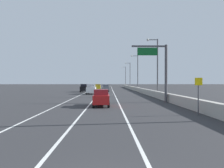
{
  "coord_description": "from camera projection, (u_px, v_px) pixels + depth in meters",
  "views": [
    {
      "loc": [
        0.23,
        -3.62,
        2.67
      ],
      "look_at": [
        1.16,
        50.3,
        2.09
      ],
      "focal_mm": 31.88,
      "sensor_mm": 36.0,
      "label": 1
    }
  ],
  "objects": [
    {
      "name": "car_yellow_4",
      "position": [
        98.0,
        87.0,
        65.21
      ],
      "size": [
        1.95,
        4.12,
        1.95
      ],
      "color": "gold",
      "rests_on": "ground_plane"
    },
    {
      "name": "lamp_post_right_second",
      "position": [
        156.0,
        63.0,
        35.98
      ],
      "size": [
        2.14,
        0.44,
        10.51
      ],
      "color": "#4C4C51",
      "rests_on": "ground_plane"
    },
    {
      "name": "speed_advisory_sign",
      "position": [
        198.0,
        93.0,
        15.89
      ],
      "size": [
        0.6,
        0.11,
        3.0
      ],
      "color": "#4C4C51",
      "rests_on": "ground_plane"
    },
    {
      "name": "car_red_1",
      "position": [
        101.0,
        98.0,
        21.84
      ],
      "size": [
        1.83,
        4.08,
        1.86
      ],
      "color": "red",
      "rests_on": "ground_plane"
    },
    {
      "name": "lane_stripe_left",
      "position": [
        89.0,
        91.0,
        58.54
      ],
      "size": [
        0.16,
        130.0,
        0.0
      ],
      "primitive_type": "cube",
      "color": "silver",
      "rests_on": "ground_plane"
    },
    {
      "name": "car_black_3",
      "position": [
        84.0,
        88.0,
        52.47
      ],
      "size": [
        1.81,
        4.3,
        2.1
      ],
      "color": "black",
      "rests_on": "ground_plane"
    },
    {
      "name": "car_gray_2",
      "position": [
        106.0,
        88.0,
        55.35
      ],
      "size": [
        2.03,
        4.66,
        1.95
      ],
      "color": "slate",
      "rests_on": "ground_plane"
    },
    {
      "name": "lamp_post_right_fourth",
      "position": [
        129.0,
        74.0,
        80.56
      ],
      "size": [
        2.14,
        0.44,
        10.51
      ],
      "color": "#4C4C51",
      "rests_on": "ground_plane"
    },
    {
      "name": "lane_stripe_right",
      "position": [
        113.0,
        91.0,
        58.66
      ],
      "size": [
        0.16,
        130.0,
        0.0
      ],
      "primitive_type": "cube",
      "color": "silver",
      "rests_on": "ground_plane"
    },
    {
      "name": "ground_plane",
      "position": [
        108.0,
        90.0,
        67.63
      ],
      "size": [
        320.0,
        320.0,
        0.0
      ],
      "primitive_type": "plane",
      "color": "#2D2D30"
    },
    {
      "name": "jersey_barrier_right",
      "position": [
        145.0,
        91.0,
        43.77
      ],
      "size": [
        0.6,
        120.0,
        1.1
      ],
      "primitive_type": "cube",
      "color": "#B2ADA3",
      "rests_on": "ground_plane"
    },
    {
      "name": "overhead_sign_gantry",
      "position": [
        160.0,
        66.0,
        25.83
      ],
      "size": [
        4.68,
        0.36,
        7.5
      ],
      "color": "#47474C",
      "rests_on": "ground_plane"
    },
    {
      "name": "car_white_0",
      "position": [
        91.0,
        89.0,
        43.32
      ],
      "size": [
        1.96,
        4.11,
        2.12
      ],
      "color": "white",
      "rests_on": "ground_plane"
    },
    {
      "name": "lamp_post_right_fifth",
      "position": [
        125.0,
        75.0,
        102.85
      ],
      "size": [
        2.14,
        0.44,
        10.51
      ],
      "color": "#4C4C51",
      "rests_on": "ground_plane"
    },
    {
      "name": "lane_stripe_center",
      "position": [
        101.0,
        91.0,
        58.6
      ],
      "size": [
        0.16,
        130.0,
        0.0
      ],
      "primitive_type": "cube",
      "color": "silver",
      "rests_on": "ground_plane"
    },
    {
      "name": "lamp_post_right_third",
      "position": [
        137.0,
        70.0,
        58.26
      ],
      "size": [
        2.14,
        0.44,
        10.51
      ],
      "color": "#4C4C51",
      "rests_on": "ground_plane"
    }
  ]
}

